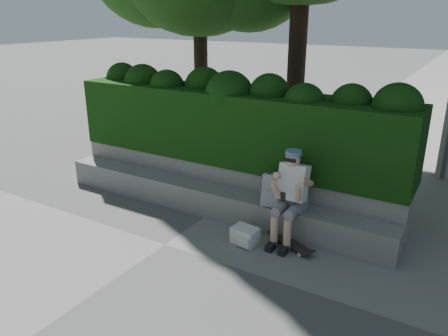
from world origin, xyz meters
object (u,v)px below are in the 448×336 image
Objects in this scene: person at (291,193)px; backpack_plaid at (274,191)px; skateboard at (291,243)px; backpack_ground at (245,235)px.

backpack_plaid is at bearing 165.21° from person.
backpack_plaid is at bearing 170.20° from skateboard.
backpack_plaid reaches higher than skateboard.
person is 3.72× the size of backpack_ground.
person reaches higher than skateboard.
backpack_ground is (-0.20, -0.50, -0.57)m from backpack_plaid.
backpack_ground is at bearing -120.68° from backpack_plaid.
backpack_plaid is at bearing 73.98° from backpack_ground.
person reaches higher than backpack_ground.
person is 0.32m from backpack_plaid.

